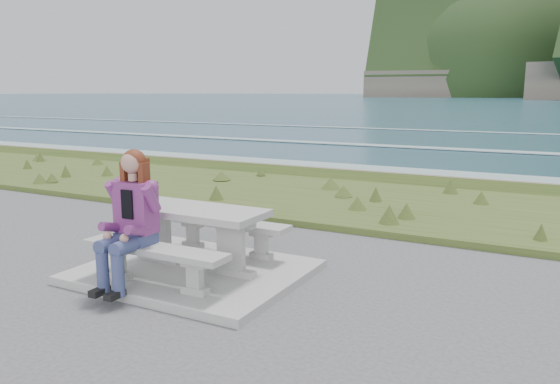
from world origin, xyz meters
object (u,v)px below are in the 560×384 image
Objects in this scene: picnic_table at (193,221)px; bench_landward at (154,255)px; bench_seaward at (226,227)px; seated_woman at (127,238)px.

bench_landward is (0.00, -0.70, -0.23)m from picnic_table.
bench_landward is 1.40m from bench_seaward.
bench_landward is 1.00× the size of bench_seaward.
picnic_table is at bearing 90.00° from bench_landward.
seated_woman reaches higher than picnic_table.
bench_landward and bench_seaward have the same top height.
picnic_table is 1.00× the size of bench_seaward.
picnic_table is 0.74m from bench_seaward.
seated_woman is (-0.25, -0.84, -0.03)m from picnic_table.
bench_landward is 0.35m from seated_woman.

